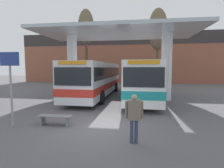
% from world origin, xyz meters
% --- Properties ---
extents(ground_plane, '(100.00, 100.00, 0.00)m').
position_xyz_m(ground_plane, '(0.00, 0.00, 0.00)').
color(ground_plane, '#565456').
extents(townhouse_backdrop, '(40.00, 0.58, 8.95)m').
position_xyz_m(townhouse_backdrop, '(0.00, 24.05, 5.22)').
color(townhouse_backdrop, brown).
rests_on(townhouse_backdrop, ground_plane).
extents(station_canopy, '(13.14, 6.64, 5.79)m').
position_xyz_m(station_canopy, '(0.00, 7.39, 4.86)').
color(station_canopy, silver).
rests_on(station_canopy, ground_plane).
extents(transit_bus_left_bay, '(3.05, 12.36, 3.15)m').
position_xyz_m(transit_bus_left_bay, '(-2.09, 8.72, 1.77)').
color(transit_bus_left_bay, silver).
rests_on(transit_bus_left_bay, ground_plane).
extents(transit_bus_center_bay, '(2.86, 10.99, 3.15)m').
position_xyz_m(transit_bus_center_bay, '(2.11, 7.73, 1.77)').
color(transit_bus_center_bay, white).
rests_on(transit_bus_center_bay, ground_plane).
extents(waiting_bench_near_pillar, '(1.56, 0.44, 0.46)m').
position_xyz_m(waiting_bench_near_pillar, '(-2.10, -0.05, 0.34)').
color(waiting_bench_near_pillar, slate).
rests_on(waiting_bench_near_pillar, ground_plane).
extents(info_sign_platform, '(0.90, 0.09, 3.38)m').
position_xyz_m(info_sign_platform, '(-3.92, -0.55, 2.39)').
color(info_sign_platform, gray).
rests_on(info_sign_platform, ground_plane).
extents(pedestrian_waiting, '(0.65, 0.31, 1.76)m').
position_xyz_m(pedestrian_waiting, '(1.60, -1.50, 1.08)').
color(pedestrian_waiting, '#333856').
rests_on(pedestrian_waiting, ground_plane).
extents(poplar_tree_behind_left, '(2.46, 2.46, 10.49)m').
position_xyz_m(poplar_tree_behind_left, '(4.29, 16.51, 7.71)').
color(poplar_tree_behind_left, '#473A2B').
rests_on(poplar_tree_behind_left, ground_plane).
extents(poplar_tree_behind_right, '(2.24, 2.24, 11.03)m').
position_xyz_m(poplar_tree_behind_right, '(-5.65, 17.14, 8.35)').
color(poplar_tree_behind_right, '#473A2B').
rests_on(poplar_tree_behind_right, ground_plane).
extents(parked_car_street, '(4.27, 2.19, 2.09)m').
position_xyz_m(parked_car_street, '(-4.22, 20.99, 1.01)').
color(parked_car_street, maroon).
rests_on(parked_car_street, ground_plane).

